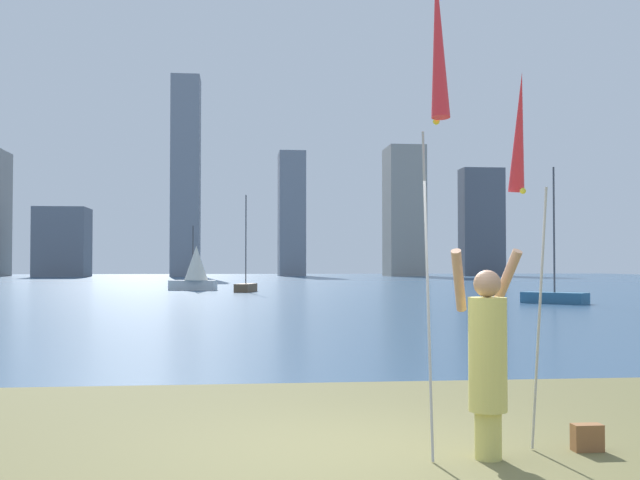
# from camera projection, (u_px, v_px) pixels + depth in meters

# --- Properties ---
(ground) EXTENTS (120.00, 138.00, 0.12)m
(ground) POSITION_uv_depth(u_px,v_px,m) (252.00, 288.00, 57.90)
(ground) COLOR brown
(person) EXTENTS (0.69, 0.51, 1.88)m
(person) POSITION_uv_depth(u_px,v_px,m) (487.00, 355.00, 7.05)
(person) COLOR #D8CC66
(person) RESTS_ON ground
(kite_flag_left) EXTENTS (0.16, 0.74, 4.36)m
(kite_flag_left) POSITION_uv_depth(u_px,v_px,m) (438.00, 52.00, 6.78)
(kite_flag_left) COLOR #B2B2B7
(kite_flag_left) RESTS_ON ground
(kite_flag_right) EXTENTS (0.16, 0.85, 3.60)m
(kite_flag_right) POSITION_uv_depth(u_px,v_px,m) (520.00, 141.00, 7.71)
(kite_flag_right) COLOR #B2B2B7
(kite_flag_right) RESTS_ON ground
(bag) EXTENTS (0.28, 0.15, 0.25)m
(bag) POSITION_uv_depth(u_px,v_px,m) (587.00, 438.00, 7.33)
(bag) COLOR brown
(bag) RESTS_ON ground
(sailboat_0) EXTENTS (2.61, 2.65, 5.91)m
(sailboat_0) POSITION_uv_depth(u_px,v_px,m) (555.00, 296.00, 34.06)
(sailboat_0) COLOR #2D6084
(sailboat_0) RESTS_ON ground
(sailboat_6) EXTENTS (3.12, 1.84, 4.14)m
(sailboat_6) POSITION_uv_depth(u_px,v_px,m) (195.00, 268.00, 50.38)
(sailboat_6) COLOR silver
(sailboat_6) RESTS_ON ground
(sailboat_7) EXTENTS (1.46, 2.56, 5.89)m
(sailboat_7) POSITION_uv_depth(u_px,v_px,m) (246.00, 286.00, 47.70)
(sailboat_7) COLOR brown
(sailboat_7) RESTS_ON ground
(skyline_tower_1) EXTENTS (6.39, 6.11, 8.79)m
(skyline_tower_1) POSITION_uv_depth(u_px,v_px,m) (62.00, 242.00, 100.53)
(skyline_tower_1) COLOR slate
(skyline_tower_1) RESTS_ON ground
(skyline_tower_2) EXTENTS (3.66, 4.93, 26.00)m
(skyline_tower_2) POSITION_uv_depth(u_px,v_px,m) (186.00, 177.00, 102.87)
(skyline_tower_2) COLOR gray
(skyline_tower_2) RESTS_ON ground
(skyline_tower_3) EXTENTS (3.56, 5.46, 16.89)m
(skyline_tower_3) POSITION_uv_depth(u_px,v_px,m) (292.00, 214.00, 108.13)
(skyline_tower_3) COLOR gray
(skyline_tower_3) RESTS_ON ground
(skyline_tower_4) EXTENTS (4.82, 6.47, 17.38)m
(skyline_tower_4) POSITION_uv_depth(u_px,v_px,m) (404.00, 212.00, 106.47)
(skyline_tower_4) COLOR gray
(skyline_tower_4) RESTS_ON ground
(skyline_tower_5) EXTENTS (5.77, 3.46, 14.87)m
(skyline_tower_5) POSITION_uv_depth(u_px,v_px,m) (482.00, 222.00, 109.51)
(skyline_tower_5) COLOR #565B66
(skyline_tower_5) RESTS_ON ground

